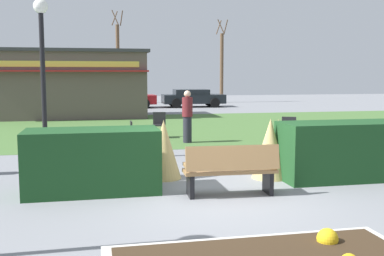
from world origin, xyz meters
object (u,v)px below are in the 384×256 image
Objects in this scene: cafe_chair_east at (289,129)px; parked_car_center_slot at (123,98)px; cafe_chair_west at (159,123)px; parked_car_east_slot at (193,97)px; lamppost_mid at (43,60)px; person_standing at (187,116)px; food_kiosk at (68,84)px; cafe_chair_center at (135,134)px; tree_left_bg at (222,66)px; trash_bin at (340,162)px; tree_right_bg at (118,62)px; park_bench at (231,170)px; parked_car_west_slot at (37,99)px.

cafe_chair_east is 18.09m from parked_car_center_slot.
cafe_chair_west is 0.21× the size of parked_car_east_slot.
parked_car_east_slot is at bearing 0.03° from parked_car_center_slot.
person_standing is (4.17, 2.41, -1.70)m from lamppost_mid.
cafe_chair_center is at bearing -78.35° from food_kiosk.
parked_car_east_slot is (0.67, 17.62, 0.12)m from cafe_chair_east.
parked_car_center_slot is 9.56m from tree_left_bg.
tree_right_bg is (-3.09, 28.09, 2.75)m from trash_bin.
trash_bin is at bearing -82.12° from parked_car_center_slot.
tree_right_bg is at bearing 99.88° from cafe_chair_east.
food_kiosk is 9.11× the size of cafe_chair_center.
parked_car_center_slot reaches higher than park_bench.
park_bench is 17.39m from food_kiosk.
park_bench reaches higher than cafe_chair_east.
tree_left_bg is (11.20, 10.78, 1.13)m from food_kiosk.
person_standing is 0.24× the size of tree_right_bg.
food_kiosk is at bearing 102.39° from park_bench.
parked_car_west_slot is 0.61× the size of tree_right_bg.
person_standing is 16.77m from parked_car_east_slot.
trash_bin is 0.12× the size of tree_right_bg.
park_bench is 6.74m from person_standing.
cafe_chair_west is 0.21× the size of parked_car_west_slot.
tree_right_bg is at bearing 91.11° from park_bench.
park_bench is at bearing -105.10° from tree_left_bg.
trash_bin is 0.20× the size of parked_car_east_slot.
tree_right_bg is at bearing 74.97° from food_kiosk.
lamppost_mid is 5.11m from person_standing.
person_standing is (1.82, 1.58, 0.33)m from cafe_chair_center.
parked_car_east_slot is 0.66× the size of tree_left_bg.
tree_right_bg reaches higher than parked_car_east_slot.
cafe_chair_east is 23.77m from tree_right_bg.
tree_right_bg is (-4.72, 5.65, 2.52)m from parked_car_east_slot.
lamppost_mid reaches higher than park_bench.
park_bench reaches higher than cafe_chair_center.
parked_car_west_slot is (-2.32, 18.78, -1.92)m from lamppost_mid.
cafe_chair_east is at bearing 57.32° from park_bench.
cafe_chair_east is 3.24m from person_standing.
cafe_chair_west is 0.53× the size of person_standing.
park_bench is at bearing -75.53° from parked_car_west_slot.
cafe_chair_west is 21.19m from tree_left_bg.
tree_left_bg is (11.12, 23.43, 0.30)m from lamppost_mid.
cafe_chair_east is at bearing 78.64° from trash_bin.
food_kiosk is 1.26× the size of tree_left_bg.
parked_car_center_slot is (-3.10, 22.44, 0.23)m from trash_bin.
lamppost_mid is at bearing -115.39° from tree_left_bg.
person_standing is 0.26× the size of tree_left_bg.
cafe_chair_center is at bearing -110.17° from cafe_chair_west.
cafe_chair_center is at bearing 130.35° from trash_bin.
cafe_chair_east is at bearing -61.79° from parked_car_west_slot.
lamppost_mid is 25.93m from tree_left_bg.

